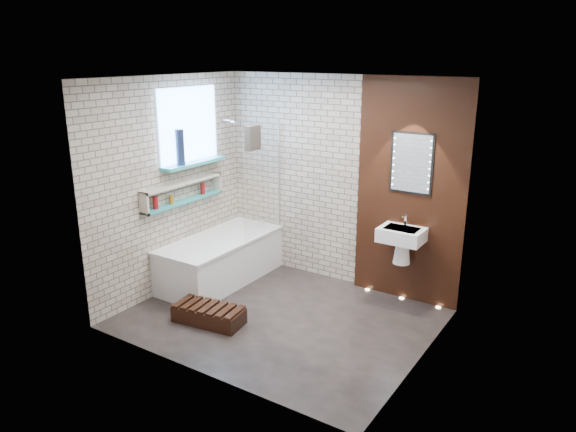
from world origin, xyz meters
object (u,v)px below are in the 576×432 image
Objects in this scene: bath_screen at (262,181)px; led_mirror at (412,163)px; walnut_step at (209,315)px; bathtub at (221,259)px; washbasin at (402,240)px.

bath_screen is 1.89m from led_mirror.
bath_screen is 1.87m from walnut_step.
led_mirror reaches higher than bathtub.
washbasin is (2.17, 0.62, 0.50)m from bathtub.
washbasin is 0.83× the size of led_mirror.
bathtub is 2.68m from led_mirror.
bathtub is at bearing -163.99° from washbasin.
washbasin reaches higher than walnut_step.
bath_screen is 1.89m from washbasin.
bath_screen reaches higher than bathtub.
bathtub is at bearing 122.87° from walnut_step.
washbasin is at bearing 5.78° from bath_screen.
bath_screen is 2.00× the size of led_mirror.
led_mirror is (2.17, 0.78, 1.36)m from bathtub.
led_mirror is at bearing 90.00° from washbasin.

